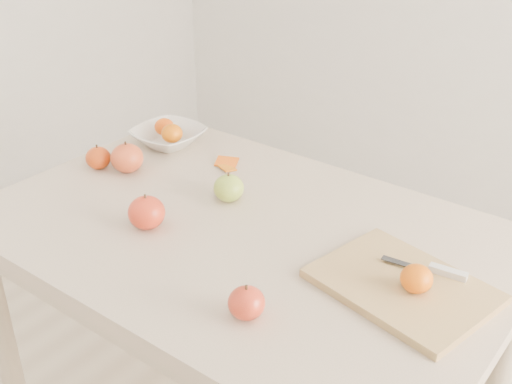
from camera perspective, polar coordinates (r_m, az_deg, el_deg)
The scene contains 14 objects.
table at distance 1.51m, azimuth -1.16°, elevation -6.36°, with size 1.20×0.80×0.75m.
cutting_board at distance 1.29m, azimuth 12.87°, elevation -8.14°, with size 0.33×0.24×0.02m, color tan.
board_tangerine at distance 1.25m, azimuth 14.08°, elevation -7.48°, with size 0.06×0.06×0.05m, color #CA5107.
fruit_bowl at distance 1.88m, azimuth -7.78°, elevation 4.90°, with size 0.20×0.20×0.05m, color white.
bowl_tangerine_near at distance 1.89m, azimuth -8.15°, elevation 5.77°, with size 0.06×0.06×0.05m, color #DD5E07.
bowl_tangerine_far at distance 1.84m, azimuth -7.48°, elevation 5.19°, with size 0.06×0.06×0.05m, color #CF6307.
orange_peel_a at distance 1.75m, azimuth -2.62°, elevation 2.56°, with size 0.06×0.04×0.00m, color orange.
orange_peel_b at distance 1.72m, azimuth -2.57°, elevation 2.09°, with size 0.04×0.04×0.00m, color #CC670E.
paring_knife at distance 1.32m, azimuth 16.10°, elevation -6.75°, with size 0.17×0.05×0.01m.
apple_green at distance 1.55m, azimuth -2.44°, elevation 0.36°, with size 0.07×0.07×0.07m, color #639A20.
apple_red_b at distance 1.73m, azimuth -11.40°, elevation 2.98°, with size 0.09×0.09×0.08m, color #A11D18.
apple_red_c at distance 1.46m, azimuth -9.70°, elevation -1.81°, with size 0.08×0.08×0.08m, color #990C0A.
apple_red_e at distance 1.18m, azimuth -0.85°, elevation -9.82°, with size 0.07×0.07×0.06m, color #91050B.
apple_red_d at distance 1.76m, azimuth -13.85°, elevation 2.96°, with size 0.07×0.07×0.06m, color #A21A04.
Camera 1 is at (0.78, -0.97, 1.51)m, focal length 45.00 mm.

